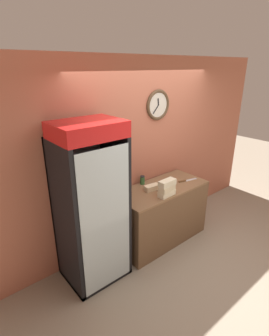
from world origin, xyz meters
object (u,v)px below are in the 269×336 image
at_px(sandwich_flat_left, 152,187).
at_px(beverage_cooler, 88,197).
at_px(sandwich_stack_middle, 167,188).
at_px(sandwich_stack_top, 167,183).
at_px(napkin_dispenser, 123,188).
at_px(chefs_knife, 185,181).
at_px(sandwich_stack_bottom, 167,193).
at_px(condiment_jar, 142,180).

bearing_deg(sandwich_flat_left, beverage_cooler, 178.16).
relative_size(sandwich_stack_middle, sandwich_flat_left, 1.12).
height_order(sandwich_stack_top, napkin_dispenser, sandwich_stack_top).
distance_m(beverage_cooler, napkin_dispenser, 0.70).
bearing_deg(chefs_knife, sandwich_stack_bottom, -165.00).
relative_size(beverage_cooler, sandwich_stack_bottom, 7.85).
xyz_separation_m(beverage_cooler, sandwich_stack_top, (1.04, -0.30, -0.01)).
relative_size(beverage_cooler, condiment_jar, 15.57).
xyz_separation_m(sandwich_stack_top, condiment_jar, (0.00, 0.50, -0.13)).
relative_size(sandwich_stack_bottom, napkin_dispenser, 2.15).
relative_size(sandwich_stack_bottom, condiment_jar, 1.98).
xyz_separation_m(sandwich_flat_left, condiment_jar, (0.03, 0.24, 0.03)).
bearing_deg(sandwich_stack_top, beverage_cooler, 164.00).
bearing_deg(sandwich_flat_left, napkin_dispenser, 149.40).
relative_size(sandwich_flat_left, chefs_knife, 0.70).
height_order(beverage_cooler, sandwich_flat_left, beverage_cooler).
bearing_deg(sandwich_stack_bottom, condiment_jar, 89.89).
bearing_deg(chefs_knife, beverage_cooler, 174.97).
relative_size(chefs_knife, napkin_dispenser, 2.82).
xyz_separation_m(beverage_cooler, sandwich_stack_bottom, (1.04, -0.30, -0.17)).
relative_size(sandwich_stack_bottom, sandwich_stack_middle, 0.97).
bearing_deg(condiment_jar, sandwich_stack_bottom, -90.11).
bearing_deg(sandwich_stack_bottom, sandwich_stack_top, 180.00).
bearing_deg(condiment_jar, sandwich_stack_middle, -90.11).
relative_size(beverage_cooler, chefs_knife, 5.99).
relative_size(sandwich_flat_left, napkin_dispenser, 1.97).
bearing_deg(sandwich_flat_left, chefs_knife, -10.28).
xyz_separation_m(sandwich_stack_top, napkin_dispenser, (-0.39, 0.48, -0.14)).
height_order(sandwich_stack_bottom, condiment_jar, condiment_jar).
bearing_deg(chefs_knife, sandwich_flat_left, 169.72).
distance_m(sandwich_stack_top, sandwich_flat_left, 0.31).
distance_m(sandwich_stack_top, chefs_knife, 0.63).
xyz_separation_m(beverage_cooler, sandwich_stack_middle, (1.04, -0.30, -0.09)).
distance_m(sandwich_stack_bottom, sandwich_flat_left, 0.27).
bearing_deg(napkin_dispenser, condiment_jar, 3.88).
distance_m(chefs_knife, condiment_jar, 0.68).
relative_size(beverage_cooler, sandwich_stack_top, 7.86).
relative_size(chefs_knife, condiment_jar, 2.60).
height_order(sandwich_stack_middle, sandwich_flat_left, sandwich_stack_middle).
xyz_separation_m(sandwich_stack_middle, condiment_jar, (0.00, 0.50, -0.05)).
bearing_deg(beverage_cooler, sandwich_flat_left, -1.84).
distance_m(beverage_cooler, sandwich_flat_left, 1.03).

